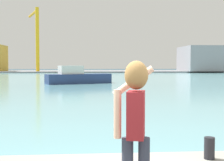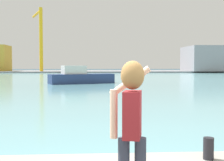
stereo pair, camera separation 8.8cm
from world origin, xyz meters
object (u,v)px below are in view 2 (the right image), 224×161
at_px(person_photographer, 131,117).
at_px(warehouse_right, 204,59).
at_px(port_crane, 40,33).
at_px(boat_moored, 80,77).
at_px(harbor_bollard, 208,148).

height_order(person_photographer, warehouse_right, warehouse_right).
distance_m(person_photographer, port_crane, 88.81).
height_order(person_photographer, port_crane, port_crane).
bearing_deg(port_crane, warehouse_right, -0.05).
height_order(boat_moored, port_crane, port_crane).
bearing_deg(harbor_bollard, boat_moored, 96.31).
bearing_deg(boat_moored, port_crane, 82.86).
xyz_separation_m(boat_moored, port_crane, (-13.64, 52.52, 10.72)).
bearing_deg(warehouse_right, port_crane, 179.95).
height_order(person_photographer, boat_moored, person_photographer).
bearing_deg(port_crane, person_photographer, -79.78).
bearing_deg(person_photographer, port_crane, 23.05).
bearing_deg(boat_moored, warehouse_right, 34.78).
bearing_deg(boat_moored, harbor_bollard, -105.39).
distance_m(person_photographer, boat_moored, 34.42).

